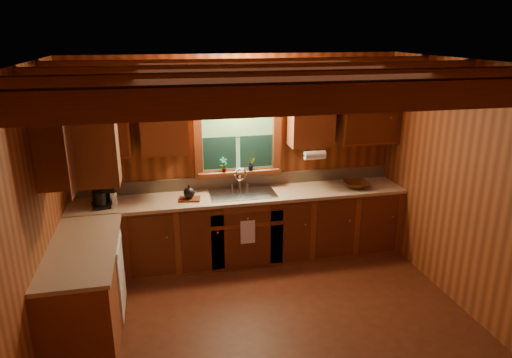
{
  "coord_description": "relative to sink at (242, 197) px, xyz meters",
  "views": [
    {
      "loc": [
        -1.01,
        -3.78,
        2.87
      ],
      "look_at": [
        0.0,
        0.8,
        1.35
      ],
      "focal_mm": 32.3,
      "sensor_mm": 36.0,
      "label": 1
    }
  ],
  "objects": [
    {
      "name": "room",
      "position": [
        0.0,
        -1.6,
        0.44
      ],
      "size": [
        4.2,
        4.2,
        4.2
      ],
      "color": "#4E2412",
      "rests_on": "ground"
    },
    {
      "name": "ceiling_beams",
      "position": [
        0.0,
        -1.6,
        1.63
      ],
      "size": [
        4.2,
        2.54,
        0.18
      ],
      "color": "brown",
      "rests_on": "room"
    },
    {
      "name": "base_cabinets",
      "position": [
        -0.49,
        -0.32,
        -0.43
      ],
      "size": [
        4.2,
        2.22,
        0.86
      ],
      "color": "brown",
      "rests_on": "ground"
    },
    {
      "name": "countertop",
      "position": [
        -0.48,
        -0.31,
        0.02
      ],
      "size": [
        4.2,
        2.24,
        0.04
      ],
      "color": "tan",
      "rests_on": "base_cabinets"
    },
    {
      "name": "backsplash",
      "position": [
        0.0,
        0.28,
        0.12
      ],
      "size": [
        4.2,
        0.02,
        0.16
      ],
      "primitive_type": "cube",
      "color": "tan",
      "rests_on": "room"
    },
    {
      "name": "dishwasher_panel",
      "position": [
        -1.47,
        -0.92,
        -0.43
      ],
      "size": [
        0.02,
        0.6,
        0.8
      ],
      "primitive_type": "cube",
      "color": "white",
      "rests_on": "base_cabinets"
    },
    {
      "name": "upper_cabinets",
      "position": [
        -0.56,
        -0.18,
        0.98
      ],
      "size": [
        4.19,
        1.77,
        0.78
      ],
      "color": "brown",
      "rests_on": "room"
    },
    {
      "name": "window",
      "position": [
        0.0,
        0.26,
        0.67
      ],
      "size": [
        1.12,
        0.08,
        1.0
      ],
      "color": "brown",
      "rests_on": "room"
    },
    {
      "name": "window_sill",
      "position": [
        0.0,
        0.22,
        0.26
      ],
      "size": [
        1.06,
        0.14,
        0.04
      ],
      "primitive_type": "cube",
      "color": "brown",
      "rests_on": "room"
    },
    {
      "name": "wall_sconce",
      "position": [
        0.0,
        0.14,
        1.31
      ],
      "size": [
        0.45,
        0.21,
        0.17
      ],
      "color": "black",
      "rests_on": "room"
    },
    {
      "name": "paper_towel_roll",
      "position": [
        0.92,
        -0.07,
        0.51
      ],
      "size": [
        0.27,
        0.11,
        0.11
      ],
      "primitive_type": "cylinder",
      "rotation": [
        0.0,
        1.57,
        0.0
      ],
      "color": "white",
      "rests_on": "upper_cabinets"
    },
    {
      "name": "dish_towel",
      "position": [
        0.0,
        -0.34,
        -0.34
      ],
      "size": [
        0.18,
        0.01,
        0.3
      ],
      "primitive_type": "cube",
      "color": "white",
      "rests_on": "base_cabinets"
    },
    {
      "name": "sink",
      "position": [
        0.0,
        0.0,
        0.0
      ],
      "size": [
        0.82,
        0.48,
        0.43
      ],
      "color": "silver",
      "rests_on": "countertop"
    },
    {
      "name": "coffee_maker",
      "position": [
        -1.7,
        -0.05,
        0.22
      ],
      "size": [
        0.2,
        0.26,
        0.36
      ],
      "rotation": [
        0.0,
        0.0,
        0.2
      ],
      "color": "black",
      "rests_on": "countertop"
    },
    {
      "name": "utensil_crock",
      "position": [
        -1.57,
        -0.01,
        0.13
      ],
      "size": [
        0.12,
        0.12,
        0.34
      ],
      "rotation": [
        0.0,
        0.0,
        -0.41
      ],
      "color": "silver",
      "rests_on": "countertop"
    },
    {
      "name": "cutting_board",
      "position": [
        -0.67,
        -0.08,
        0.06
      ],
      "size": [
        0.28,
        0.22,
        0.02
      ],
      "primitive_type": "cube",
      "rotation": [
        0.0,
        0.0,
        -0.15
      ],
      "color": "#532411",
      "rests_on": "countertop"
    },
    {
      "name": "teakettle",
      "position": [
        -0.67,
        -0.08,
        0.14
      ],
      "size": [
        0.14,
        0.14,
        0.17
      ],
      "rotation": [
        0.0,
        0.0,
        0.04
      ],
      "color": "black",
      "rests_on": "cutting_board"
    },
    {
      "name": "wicker_basket",
      "position": [
        1.5,
        -0.09,
        0.08
      ],
      "size": [
        0.37,
        0.37,
        0.08
      ],
      "primitive_type": "imported",
      "rotation": [
        0.0,
        0.0,
        -0.13
      ],
      "color": "#48230C",
      "rests_on": "countertop"
    },
    {
      "name": "potted_plant_left",
      "position": [
        -0.2,
        0.19,
        0.38
      ],
      "size": [
        0.12,
        0.09,
        0.2
      ],
      "primitive_type": "imported",
      "rotation": [
        0.0,
        0.0,
        0.25
      ],
      "color": "#532411",
      "rests_on": "window_sill"
    },
    {
      "name": "potted_plant_right",
      "position": [
        0.16,
        0.19,
        0.37
      ],
      "size": [
        0.1,
        0.09,
        0.17
      ],
      "primitive_type": "imported",
      "rotation": [
        0.0,
        0.0,
        0.12
      ],
      "color": "#532411",
      "rests_on": "window_sill"
    }
  ]
}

